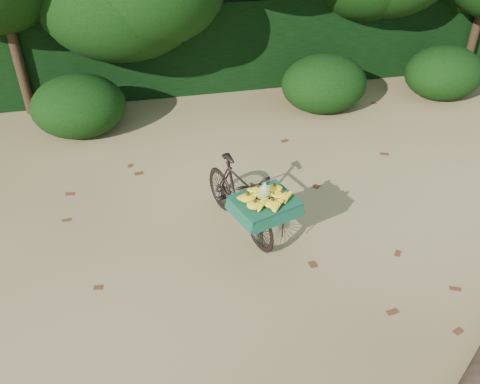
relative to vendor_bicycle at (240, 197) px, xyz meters
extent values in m
plane|color=tan|center=(0.84, -1.05, -0.51)|extent=(80.00, 80.00, 0.00)
imported|color=black|center=(-0.01, 0.02, -0.02)|extent=(0.97, 1.72, 0.99)
cube|color=black|center=(0.18, -0.54, 0.30)|extent=(0.48, 0.53, 0.02)
cube|color=#16542F|center=(0.18, -0.54, 0.32)|extent=(0.87, 0.79, 0.01)
ellipsoid|color=olive|center=(0.25, -0.52, 0.37)|extent=(0.10, 0.08, 0.11)
ellipsoid|color=olive|center=(0.13, -0.51, 0.37)|extent=(0.10, 0.08, 0.11)
ellipsoid|color=olive|center=(0.17, -0.60, 0.37)|extent=(0.10, 0.08, 0.11)
cylinder|color=#EAE5C6|center=(0.18, -0.53, 0.42)|extent=(0.12, 0.12, 0.15)
cube|color=black|center=(0.84, 5.25, 0.39)|extent=(26.00, 1.80, 1.80)
camera|label=1|loc=(-1.14, -5.21, 3.88)|focal=38.00mm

